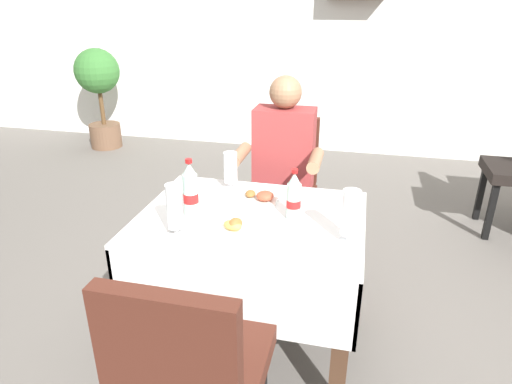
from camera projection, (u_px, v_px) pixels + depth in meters
ground_plane at (261, 361)px, 2.24m from camera, size 11.00×11.00×0.00m
back_wall at (335, 10)px, 4.76m from camera, size 11.00×0.12×3.08m
main_dining_table at (251, 249)px, 2.17m from camera, size 1.05×0.81×0.73m
chair_far_diner_seat at (281, 186)px, 2.88m from camera, size 0.44×0.50×0.97m
chair_near_camera_side at (192, 371)px, 1.46m from camera, size 0.44×0.50×0.97m
seated_diner_far at (282, 169)px, 2.72m from camera, size 0.50×0.46×1.26m
plate_near_camera at (238, 230)px, 1.94m from camera, size 0.24×0.24×0.07m
plate_far_diner at (257, 197)px, 2.25m from camera, size 0.25×0.25×0.06m
beer_glass_left at (350, 216)px, 1.84m from camera, size 0.08×0.08×0.23m
beer_glass_middle at (174, 209)px, 1.89m from camera, size 0.07×0.07×0.23m
beer_glass_right at (231, 169)px, 2.37m from camera, size 0.07×0.07×0.20m
cola_bottle_primary at (191, 192)px, 2.05m from camera, size 0.07×0.07×0.28m
cola_bottle_secondary at (294, 197)px, 2.04m from camera, size 0.07×0.07×0.24m
potted_plant_corner at (99, 86)px, 5.15m from camera, size 0.50×0.50×1.15m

